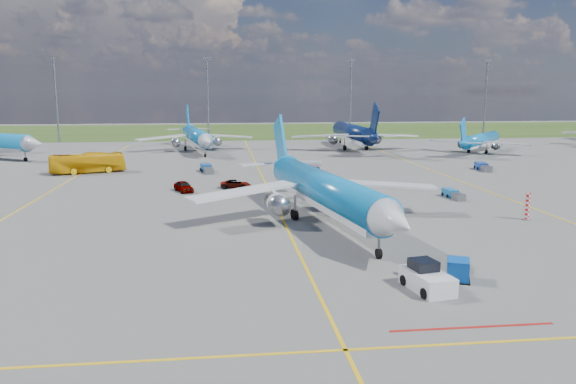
{
  "coord_description": "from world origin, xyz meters",
  "views": [
    {
      "loc": [
        -6.3,
        -47.37,
        13.6
      ],
      "look_at": [
        -0.08,
        5.63,
        4.0
      ],
      "focal_mm": 35.0,
      "sensor_mm": 36.0,
      "label": 1
    }
  ],
  "objects": [
    {
      "name": "warning_post",
      "position": [
        26.0,
        8.0,
        1.5
      ],
      "size": [
        0.5,
        0.5,
        3.0
      ],
      "primitive_type": "cylinder",
      "color": "red",
      "rests_on": "ground"
    },
    {
      "name": "bg_jet_n",
      "position": [
        24.83,
        84.27,
        0.0
      ],
      "size": [
        32.45,
        42.43,
        11.05
      ],
      "primitive_type": null,
      "rotation": [
        0.0,
        0.0,
        3.15
      ],
      "color": "#081945",
      "rests_on": "ground"
    },
    {
      "name": "baggage_tug_w",
      "position": [
        23.22,
        20.97,
        0.48
      ],
      "size": [
        1.43,
        4.6,
        1.02
      ],
      "rotation": [
        0.0,
        0.0,
        0.05
      ],
      "color": "#1A659C",
      "rests_on": "ground"
    },
    {
      "name": "baggage_tug_c",
      "position": [
        -9.0,
        48.34,
        0.59
      ],
      "size": [
        2.41,
        5.74,
        1.25
      ],
      "rotation": [
        0.0,
        0.0,
        0.17
      ],
      "color": "#17478C",
      "rests_on": "ground"
    },
    {
      "name": "ground",
      "position": [
        0.0,
        0.0,
        0.0
      ],
      "size": [
        400.0,
        400.0,
        0.0
      ],
      "primitive_type": "plane",
      "color": "#595956",
      "rests_on": "ground"
    },
    {
      "name": "main_airliner",
      "position": [
        4.11,
        8.95,
        0.0
      ],
      "size": [
        36.19,
        43.86,
        10.31
      ],
      "primitive_type": null,
      "rotation": [
        0.0,
        0.0,
        0.17
      ],
      "color": "#0D75BE",
      "rests_on": "ground"
    },
    {
      "name": "bg_jet_ne",
      "position": [
        51.55,
        73.03,
        0.0
      ],
      "size": [
        38.0,
        38.78,
        8.09
      ],
      "primitive_type": null,
      "rotation": [
        0.0,
        0.0,
        2.43
      ],
      "color": "#0D75BE",
      "rests_on": "ground"
    },
    {
      "name": "service_car_b",
      "position": [
        -4.53,
        31.59,
        0.6
      ],
      "size": [
        4.61,
        2.74,
        1.2
      ],
      "primitive_type": "imported",
      "rotation": [
        0.0,
        0.0,
        1.39
      ],
      "color": "#999999",
      "rests_on": "ground"
    },
    {
      "name": "taxiway_lines",
      "position": [
        0.17,
        27.7,
        0.01
      ],
      "size": [
        60.25,
        160.0,
        0.02
      ],
      "color": "yellow",
      "rests_on": "ground"
    },
    {
      "name": "floodlight_masts",
      "position": [
        10.0,
        110.0,
        12.56
      ],
      "size": [
        202.2,
        0.5,
        22.7
      ],
      "color": "slate",
      "rests_on": "ground"
    },
    {
      "name": "bg_jet_nnw",
      "position": [
        -12.12,
        82.79,
        0.0
      ],
      "size": [
        35.17,
        42.53,
        9.98
      ],
      "primitive_type": null,
      "rotation": [
        0.0,
        0.0,
        0.17
      ],
      "color": "#0D75BE",
      "rests_on": "ground"
    },
    {
      "name": "service_car_c",
      "position": [
        8.62,
        43.21,
        0.7
      ],
      "size": [
        3.32,
        5.22,
        1.41
      ],
      "primitive_type": "imported",
      "rotation": [
        0.0,
        0.0,
        -0.3
      ],
      "color": "#999999",
      "rests_on": "ground"
    },
    {
      "name": "apron_bus",
      "position": [
        -28.98,
        49.76,
        1.7
      ],
      "size": [
        12.48,
        6.71,
        3.4
      ],
      "primitive_type": "imported",
      "rotation": [
        0.0,
        0.0,
        1.91
      ],
      "color": "#EDB00D",
      "rests_on": "ground"
    },
    {
      "name": "uld_container",
      "position": [
        10.59,
        -9.85,
        0.78
      ],
      "size": [
        2.18,
        2.39,
        1.55
      ],
      "primitive_type": "cube",
      "rotation": [
        0.0,
        0.0,
        -0.4
      ],
      "color": "#0C4AAD",
      "rests_on": "ground"
    },
    {
      "name": "pushback_tug",
      "position": [
        7.6,
        -11.51,
        0.81
      ],
      "size": [
        2.93,
        6.02,
        2.0
      ],
      "rotation": [
        0.0,
        0.0,
        0.19
      ],
      "color": "silver",
      "rests_on": "ground"
    },
    {
      "name": "baggage_tug_e",
      "position": [
        38.86,
        45.12,
        0.58
      ],
      "size": [
        2.17,
        5.64,
        1.23
      ],
      "rotation": [
        0.0,
        0.0,
        -0.13
      ],
      "color": "#1A429F",
      "rests_on": "ground"
    },
    {
      "name": "service_car_a",
      "position": [
        -11.69,
        29.58,
        0.75
      ],
      "size": [
        3.29,
        4.72,
        1.49
      ],
      "primitive_type": "imported",
      "rotation": [
        0.0,
        0.0,
        0.39
      ],
      "color": "#999999",
      "rests_on": "ground"
    },
    {
      "name": "grass_strip",
      "position": [
        0.0,
        150.0,
        0.0
      ],
      "size": [
        400.0,
        80.0,
        0.01
      ],
      "primitive_type": "cube",
      "color": "#2D4719",
      "rests_on": "ground"
    }
  ]
}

